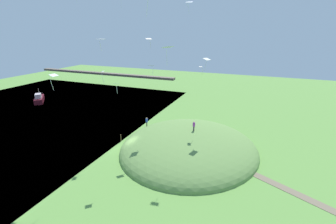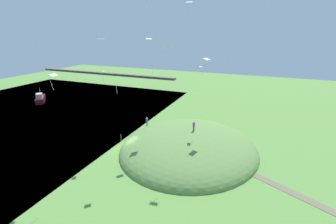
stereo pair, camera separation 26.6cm
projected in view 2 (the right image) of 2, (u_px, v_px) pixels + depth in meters
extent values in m
plane|color=#5D8F3E|center=(128.00, 149.00, 39.38)|extent=(160.00, 160.00, 0.00)
cube|color=slate|center=(0.00, 123.00, 50.95)|extent=(58.63, 80.00, 0.40)
ellipsoid|color=#648A45|center=(188.00, 149.00, 39.34)|extent=(22.41, 23.84, 5.93)
cube|color=#726550|center=(282.00, 188.00, 29.55)|extent=(12.89, 7.26, 0.04)
cube|color=#63574C|center=(104.00, 74.00, 81.57)|extent=(52.77, 1.80, 0.70)
cube|color=#4B0F19|center=(40.00, 99.00, 65.54)|extent=(6.21, 6.25, 1.37)
cube|color=#AC9EA4|center=(39.00, 96.00, 64.24)|extent=(2.65, 2.66, 1.16)
cylinder|color=gray|center=(40.00, 92.00, 66.48)|extent=(0.14, 0.14, 1.97)
cube|color=#322E34|center=(194.00, 128.00, 39.07)|extent=(0.21, 0.25, 0.78)
cylinder|color=purple|center=(194.00, 124.00, 38.85)|extent=(0.54, 0.54, 0.62)
sphere|color=tan|center=(194.00, 122.00, 38.71)|extent=(0.23, 0.23, 0.23)
cube|color=#3D2F2E|center=(147.00, 124.00, 45.56)|extent=(0.18, 0.27, 0.83)
cylinder|color=#294AAE|center=(147.00, 120.00, 45.32)|extent=(0.52, 0.52, 0.66)
sphere|color=beige|center=(147.00, 118.00, 45.18)|extent=(0.25, 0.25, 0.25)
cube|color=white|center=(189.00, 2.00, 32.63)|extent=(1.01, 0.75, 0.21)
cylinder|color=white|center=(189.00, 9.00, 32.95)|extent=(0.13, 0.17, 1.25)
cube|color=white|center=(53.00, 75.00, 27.46)|extent=(0.66, 0.96, 0.24)
cylinder|color=white|center=(51.00, 84.00, 27.64)|extent=(0.18, 0.23, 1.54)
cube|color=white|center=(201.00, 67.00, 37.49)|extent=(0.69, 0.83, 0.04)
cylinder|color=white|center=(202.00, 71.00, 37.82)|extent=(0.13, 0.06, 1.12)
cube|color=silver|center=(207.00, 59.00, 35.92)|extent=(1.14, 1.38, 0.30)
cylinder|color=silver|center=(205.00, 66.00, 36.03)|extent=(0.21, 0.17, 1.48)
cube|color=silver|center=(149.00, 39.00, 36.44)|extent=(1.07, 1.11, 0.19)
cylinder|color=silver|center=(150.00, 45.00, 36.72)|extent=(0.22, 0.13, 1.39)
cube|color=white|center=(116.00, 83.00, 29.70)|extent=(0.87, 0.87, 0.13)
cylinder|color=white|center=(116.00, 89.00, 29.71)|extent=(0.13, 0.05, 1.09)
cube|color=silver|center=(100.00, 39.00, 26.22)|extent=(1.19, 1.01, 0.03)
cylinder|color=silver|center=(100.00, 46.00, 26.36)|extent=(0.16, 0.09, 1.01)
cylinder|color=white|center=(121.00, 3.00, 37.89)|extent=(0.09, 0.20, 1.80)
cube|color=white|center=(152.00, 66.00, 37.39)|extent=(1.07, 0.78, 0.16)
cylinder|color=white|center=(153.00, 71.00, 37.47)|extent=(0.14, 0.07, 1.14)
cube|color=white|center=(167.00, 47.00, 25.74)|extent=(1.31, 1.43, 0.19)
cylinder|color=white|center=(166.00, 58.00, 26.27)|extent=(0.06, 0.26, 1.77)
cylinder|color=white|center=(147.00, 9.00, 26.04)|extent=(0.29, 0.10, 1.72)
cube|color=white|center=(103.00, 71.00, 39.54)|extent=(0.73, 0.81, 0.12)
cylinder|color=white|center=(103.00, 78.00, 39.68)|extent=(0.32, 0.23, 1.98)
cylinder|color=brown|center=(121.00, 138.00, 41.92)|extent=(0.14, 0.14, 1.31)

